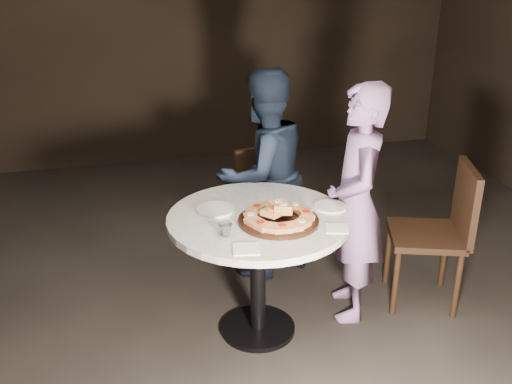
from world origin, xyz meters
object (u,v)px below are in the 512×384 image
diner_teal (356,205)px  table (258,239)px  water_glass (225,230)px  chair_right (442,226)px  diner_navy (263,175)px  chair_far (252,187)px  serving_board (279,221)px  focaccia_pile (279,214)px

diner_teal → table: bearing=-69.3°
table → diner_teal: (0.65, 0.08, 0.12)m
water_glass → chair_right: chair_right is taller
table → water_glass: bearing=-139.0°
water_glass → diner_teal: bearing=17.8°
chair_right → diner_navy: size_ratio=0.65×
chair_right → diner_teal: bearing=-74.1°
table → diner_navy: (0.22, 0.74, 0.11)m
chair_far → water_glass: bearing=57.0°
table → diner_navy: bearing=73.4°
diner_navy → serving_board: bearing=60.0°
diner_navy → focaccia_pile: bearing=60.0°
focaccia_pile → diner_teal: (0.55, 0.19, -0.08)m
serving_board → water_glass: 0.34m
water_glass → focaccia_pile: bearing=16.2°
serving_board → diner_navy: diner_navy is taller
serving_board → focaccia_pile: focaccia_pile is taller
water_glass → table: bearing=41.0°
chair_far → diner_navy: diner_navy is taller
chair_far → serving_board: bearing=69.5°
chair_far → diner_navy: (-0.02, -0.42, 0.26)m
diner_teal → focaccia_pile: bearing=-57.8°
chair_right → focaccia_pile: bearing=-63.4°
table → focaccia_pile: (0.09, -0.11, 0.20)m
chair_right → diner_teal: diner_teal is taller
chair_far → diner_navy: size_ratio=0.57×
table → diner_navy: 0.78m
serving_board → chair_right: (1.16, 0.16, -0.24)m
table → focaccia_pile: bearing=-49.1°
table → focaccia_pile: focaccia_pile is taller
table → chair_right: 1.26m
chair_right → diner_teal: size_ratio=0.64×
serving_board → diner_teal: (0.55, 0.19, -0.04)m
table → water_glass: (-0.23, -0.20, 0.18)m
focaccia_pile → chair_right: (1.16, 0.15, -0.28)m
table → diner_navy: size_ratio=0.73×
table → chair_right: bearing=2.2°
serving_board → chair_right: size_ratio=0.47×
diner_navy → diner_teal: bearing=101.4°
chair_right → chair_far: bearing=-118.7°
chair_far → focaccia_pile: bearing=69.5°
serving_board → focaccia_pile: (0.00, 0.00, 0.04)m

